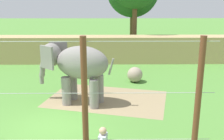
% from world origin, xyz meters
% --- Properties ---
extents(ground_plane, '(120.00, 120.00, 0.00)m').
position_xyz_m(ground_plane, '(0.00, 0.00, 0.00)').
color(ground_plane, '#518938').
extents(dirt_patch, '(6.92, 5.24, 0.01)m').
position_xyz_m(dirt_patch, '(2.30, 3.09, 0.00)').
color(dirt_patch, '#937F5B').
rests_on(dirt_patch, ground).
extents(embankment_wall, '(36.00, 1.80, 2.17)m').
position_xyz_m(embankment_wall, '(0.00, 11.55, 1.09)').
color(embankment_wall, tan).
rests_on(embankment_wall, ground).
extents(elephant, '(3.97, 2.28, 3.04)m').
position_xyz_m(elephant, '(0.79, 2.61, 2.01)').
color(elephant, gray).
rests_on(elephant, ground).
extents(enrichment_ball, '(0.98, 0.98, 0.98)m').
position_xyz_m(enrichment_ball, '(4.08, 6.03, 0.49)').
color(enrichment_ball, gray).
rests_on(enrichment_ball, ground).
extents(cable_fence, '(11.47, 0.20, 4.18)m').
position_xyz_m(cable_fence, '(-0.07, -2.45, 2.09)').
color(cable_fence, brown).
rests_on(cable_fence, ground).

